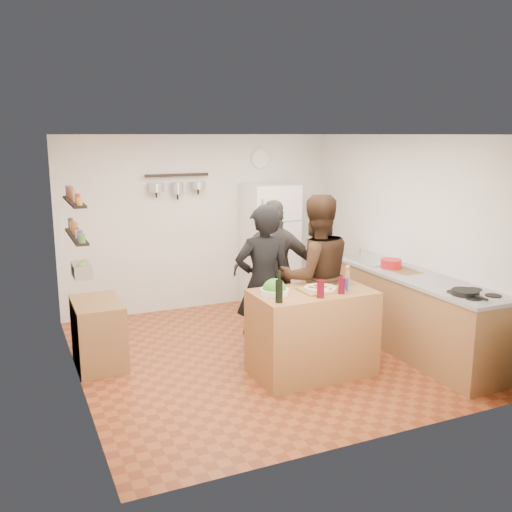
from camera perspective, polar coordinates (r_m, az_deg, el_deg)
name	(u,v)px	position (r m, az deg, el deg)	size (l,w,h in m)	color
room_shell	(246,243)	(6.70, -1.00, 1.31)	(4.20, 4.20, 4.20)	brown
prep_island	(312,333)	(6.09, 5.61, -7.63)	(1.25, 0.72, 0.91)	#A16B3B
pizza_board	(321,290)	(5.97, 6.47, -3.37)	(0.42, 0.34, 0.02)	olive
pizza	(321,288)	(5.97, 6.47, -3.19)	(0.34, 0.34, 0.02)	#CDB487
salad_bowl	(274,292)	(5.80, 1.85, -3.57)	(0.29, 0.29, 0.06)	white
wine_bottle	(279,291)	(5.51, 2.32, -3.55)	(0.07, 0.07, 0.22)	black
wine_glass_near	(321,289)	(5.70, 6.48, -3.28)	(0.07, 0.07, 0.18)	#560713
wine_glass_far	(342,286)	(5.88, 8.55, -2.94)	(0.07, 0.07, 0.17)	#500612
pepper_mill	(347,277)	(6.20, 9.12, -2.11)	(0.06, 0.06, 0.18)	#9C6941
salt_canister	(344,284)	(5.99, 8.79, -2.82)	(0.08, 0.08, 0.14)	navy
person_left	(263,284)	(6.32, 0.71, -2.78)	(0.64, 0.42, 1.77)	black
person_center	(315,277)	(6.45, 5.96, -2.10)	(0.90, 0.70, 1.86)	black
person_back	(275,271)	(6.96, 1.90, -1.51)	(1.02, 0.42, 1.74)	#322E2C
counter_run	(410,312)	(6.98, 15.17, -5.46)	(0.63, 2.63, 0.90)	#9E7042
stove_top	(474,295)	(6.18, 20.94, -3.68)	(0.60, 0.62, 0.02)	white
skillet	(465,292)	(6.11, 20.19, -3.44)	(0.27, 0.27, 0.05)	black
sink	(370,260)	(7.51, 11.31, -0.36)	(0.50, 0.80, 0.03)	silver
cutting_board	(404,272)	(6.97, 14.61, -1.53)	(0.30, 0.40, 0.02)	olive
red_bowl	(391,264)	(7.07, 13.36, -0.75)	(0.25, 0.25, 0.10)	red
fridge	(270,246)	(8.37, 1.36, 1.05)	(0.70, 0.68, 1.80)	white
wall_clock	(260,159)	(8.52, 0.44, 9.72)	(0.30, 0.30, 0.03)	silver
spice_shelf_lower	(76,236)	(5.99, -17.53, 1.88)	(0.12, 1.00, 0.03)	black
spice_shelf_upper	(74,202)	(5.95, -17.74, 5.20)	(0.12, 1.00, 0.03)	black
produce_basket	(82,270)	(6.07, -17.04, -1.35)	(0.18, 0.35, 0.14)	silver
side_table	(98,333)	(6.54, -15.48, -7.47)	(0.50, 0.80, 0.73)	olive
pot_rack	(177,175)	(8.01, -7.91, 8.02)	(0.90, 0.04, 0.04)	black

